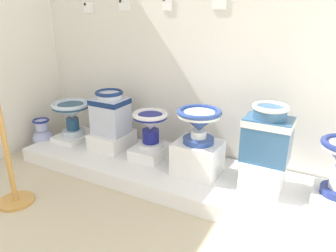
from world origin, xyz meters
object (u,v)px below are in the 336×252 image
object	(u,v)px
plinth_block_broad_patterned	(151,151)
info_placard_first	(88,7)
antique_toilet_broad_patterned	(150,124)
plinth_block_central_ornate	(263,174)
antique_toilet_central_ornate	(268,133)
decorative_vase_companion	(43,136)
antique_toilet_tall_cobalt	(71,112)
antique_toilet_squat_floral	(110,111)
antique_toilet_slender_white	(199,121)
plinth_block_squat_floral	(112,140)
info_placard_third	(167,4)
info_placard_second	(124,5)
plinth_block_slender_white	(198,158)
plinth_block_tall_cobalt	(74,137)
stanchion_post_near_left	(10,170)
info_placard_fourth	(219,2)
plinth_block_leftmost	(336,200)

from	to	relation	value
plinth_block_broad_patterned	info_placard_first	size ratio (longest dim) A/B	2.82
antique_toilet_broad_patterned	plinth_block_central_ornate	bearing A→B (deg)	-3.15
antique_toilet_central_ornate	decorative_vase_companion	xyz separation A→B (m)	(-2.35, -0.11, -0.44)
antique_toilet_tall_cobalt	info_placard_first	world-z (taller)	info_placard_first
antique_toilet_squat_floral	antique_toilet_slender_white	distance (m)	0.99
antique_toilet_central_ornate	decorative_vase_companion	bearing A→B (deg)	-177.36
plinth_block_squat_floral	info_placard_third	size ratio (longest dim) A/B	3.48
plinth_block_squat_floral	info_placard_second	bearing A→B (deg)	92.91
antique_toilet_squat_floral	plinth_block_slender_white	size ratio (longest dim) A/B	1.15
plinth_block_tall_cobalt	plinth_block_central_ornate	size ratio (longest dim) A/B	1.19
plinth_block_broad_patterned	antique_toilet_broad_patterned	size ratio (longest dim) A/B	1.12
stanchion_post_near_left	plinth_block_central_ornate	bearing A→B (deg)	28.93
plinth_block_squat_floral	info_placard_fourth	bearing A→B (deg)	19.15
plinth_block_squat_floral	plinth_block_leftmost	bearing A→B (deg)	-2.01
plinth_block_slender_white	info_placard_second	xyz separation A→B (m)	(-1.00, 0.41, 1.23)
info_placard_fourth	antique_toilet_tall_cobalt	bearing A→B (deg)	-165.96
antique_toilet_slender_white	decorative_vase_companion	world-z (taller)	antique_toilet_slender_white
plinth_block_broad_patterned	plinth_block_squat_floral	bearing A→B (deg)	179.18
plinth_block_squat_floral	antique_toilet_central_ornate	xyz separation A→B (m)	(1.52, -0.06, 0.38)
plinth_block_central_ornate	info_placard_third	bearing A→B (deg)	159.68
stanchion_post_near_left	info_placard_third	bearing A→B (deg)	64.30
antique_toilet_squat_floral	antique_toilet_broad_patterned	world-z (taller)	antique_toilet_squat_floral
info_placard_second	antique_toilet_squat_floral	bearing A→B (deg)	-87.09
plinth_block_broad_patterned	antique_toilet_central_ornate	xyz separation A→B (m)	(1.06, -0.06, 0.41)
plinth_block_tall_cobalt	antique_toilet_squat_floral	bearing A→B (deg)	3.74
info_placard_first	info_placard_fourth	distance (m)	1.42
antique_toilet_slender_white	info_placard_third	size ratio (longest dim) A/B	3.23
antique_toilet_tall_cobalt	antique_toilet_slender_white	world-z (taller)	antique_toilet_slender_white
antique_toilet_slender_white	plinth_block_tall_cobalt	bearing A→B (deg)	178.13
plinth_block_slender_white	plinth_block_central_ornate	world-z (taller)	plinth_block_slender_white
antique_toilet_squat_floral	antique_toilet_broad_patterned	size ratio (longest dim) A/B	1.27
info_placard_first	info_placard_fourth	size ratio (longest dim) A/B	1.08
info_placard_first	plinth_block_slender_white	bearing A→B (deg)	-15.77
antique_toilet_squat_floral	plinth_block_central_ornate	distance (m)	1.55
antique_toilet_central_ornate	stanchion_post_near_left	world-z (taller)	stanchion_post_near_left
antique_toilet_tall_cobalt	antique_toilet_slender_white	bearing A→B (deg)	-1.87
plinth_block_leftmost	decorative_vase_companion	xyz separation A→B (m)	(-2.86, -0.10, -0.03)
info_placard_first	info_placard_second	distance (m)	0.46
info_placard_second	info_placard_fourth	bearing A→B (deg)	-0.00
antique_toilet_tall_cobalt	antique_toilet_central_ornate	world-z (taller)	antique_toilet_central_ornate
plinth_block_central_ornate	plinth_block_tall_cobalt	bearing A→B (deg)	179.09
plinth_block_leftmost	decorative_vase_companion	size ratio (longest dim) A/B	1.06
antique_toilet_central_ornate	info_placard_third	xyz separation A→B (m)	(-1.07, 0.39, 0.91)
decorative_vase_companion	antique_toilet_squat_floral	bearing A→B (deg)	11.88
plinth_block_squat_floral	info_placard_fourth	world-z (taller)	info_placard_fourth
antique_toilet_broad_patterned	antique_toilet_central_ornate	distance (m)	1.07
plinth_block_broad_patterned	plinth_block_leftmost	bearing A→B (deg)	-2.37
decorative_vase_companion	antique_toilet_central_ornate	bearing A→B (deg)	2.64
plinth_block_slender_white	info_placard_third	size ratio (longest dim) A/B	3.31
plinth_block_squat_floral	plinth_block_leftmost	size ratio (longest dim) A/B	1.07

